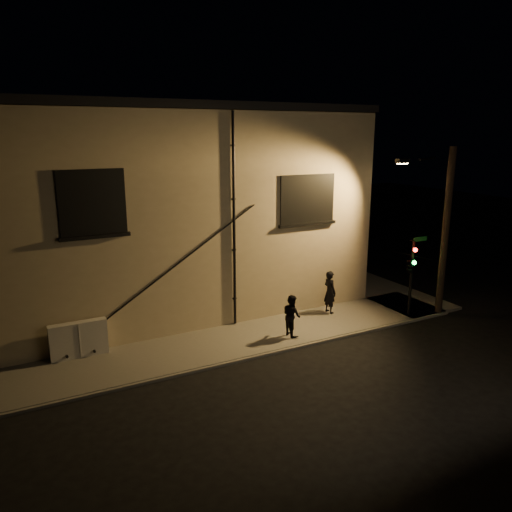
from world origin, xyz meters
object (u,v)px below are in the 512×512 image
pedestrian_a (330,292)px  pedestrian_b (292,315)px  traffic_signal (411,265)px  utility_cabinet (79,339)px  streetlamp_pole (443,228)px

pedestrian_a → pedestrian_b: 3.07m
pedestrian_a → traffic_signal: 3.52m
utility_cabinet → streetlamp_pole: 14.90m
utility_cabinet → pedestrian_a: (10.23, -0.47, 0.29)m
pedestrian_a → pedestrian_b: (-2.75, -1.35, -0.12)m
pedestrian_a → streetlamp_pole: size_ratio=0.26×
utility_cabinet → traffic_signal: 13.19m
pedestrian_b → traffic_signal: bearing=-96.5°
pedestrian_a → streetlamp_pole: (4.13, -2.08, 2.75)m
utility_cabinet → streetlamp_pole: (14.36, -2.55, 3.04)m
utility_cabinet → pedestrian_b: 7.70m
utility_cabinet → traffic_signal: size_ratio=0.57×
pedestrian_b → streetlamp_pole: 7.49m
pedestrian_b → traffic_signal: traffic_signal is taller
streetlamp_pole → utility_cabinet: bearing=169.9°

